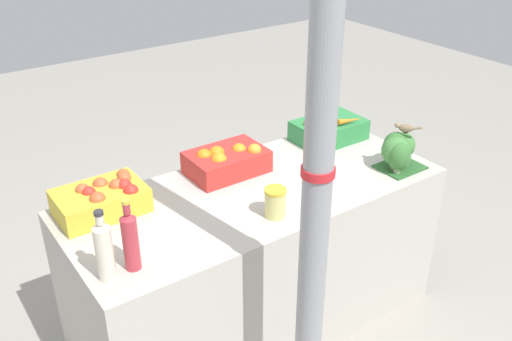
# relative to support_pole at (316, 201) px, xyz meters

# --- Properties ---
(ground_plane) EXTENTS (10.00, 10.00, 0.00)m
(ground_plane) POSITION_rel_support_pole_xyz_m (0.23, 0.68, -1.14)
(ground_plane) COLOR gray
(market_table) EXTENTS (1.78, 0.76, 0.79)m
(market_table) POSITION_rel_support_pole_xyz_m (0.23, 0.68, -0.75)
(market_table) COLOR #B7B2A8
(market_table) RESTS_ON ground_plane
(support_pole) EXTENTS (0.11, 0.11, 2.27)m
(support_pole) POSITION_rel_support_pole_xyz_m (0.00, 0.00, 0.00)
(support_pole) COLOR gray
(support_pole) RESTS_ON ground_plane
(apple_crate) EXTENTS (0.38, 0.25, 0.14)m
(apple_crate) POSITION_rel_support_pole_xyz_m (-0.42, 0.90, -0.29)
(apple_crate) COLOR gold
(apple_crate) RESTS_ON market_table
(orange_crate) EXTENTS (0.38, 0.25, 0.14)m
(orange_crate) POSITION_rel_support_pole_xyz_m (0.21, 0.90, -0.29)
(orange_crate) COLOR red
(orange_crate) RESTS_ON market_table
(carrot_crate) EXTENTS (0.38, 0.25, 0.15)m
(carrot_crate) POSITION_rel_support_pole_xyz_m (0.87, 0.90, -0.29)
(carrot_crate) COLOR #2D8442
(carrot_crate) RESTS_ON market_table
(broccoli_pile) EXTENTS (0.22, 0.18, 0.19)m
(broccoli_pile) POSITION_rel_support_pole_xyz_m (0.92, 0.45, -0.25)
(broccoli_pile) COLOR #2D602D
(broccoli_pile) RESTS_ON market_table
(juice_bottle_cloudy) EXTENTS (0.07, 0.07, 0.28)m
(juice_bottle_cloudy) POSITION_rel_support_pole_xyz_m (-0.58, 0.46, -0.23)
(juice_bottle_cloudy) COLOR beige
(juice_bottle_cloudy) RESTS_ON market_table
(juice_bottle_ruby) EXTENTS (0.06, 0.06, 0.29)m
(juice_bottle_ruby) POSITION_rel_support_pole_xyz_m (-0.48, 0.46, -0.23)
(juice_bottle_ruby) COLOR #B2333D
(juice_bottle_ruby) RESTS_ON market_table
(pickle_jar) EXTENTS (0.10, 0.10, 0.13)m
(pickle_jar) POSITION_rel_support_pole_xyz_m (0.17, 0.45, -0.29)
(pickle_jar) COLOR #D1CC75
(pickle_jar) RESTS_ON market_table
(sparrow_bird) EXTENTS (0.10, 0.11, 0.05)m
(sparrow_bird) POSITION_rel_support_pole_xyz_m (0.94, 0.44, -0.13)
(sparrow_bird) COLOR #4C3D2D
(sparrow_bird) RESTS_ON broccoli_pile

